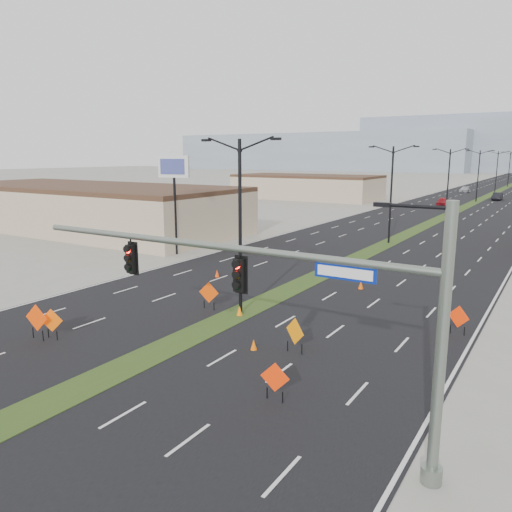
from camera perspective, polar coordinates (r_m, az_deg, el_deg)
The scene contains 28 objects.
ground at distance 21.37m, azimuth -20.61°, elevation -14.58°, with size 600.00×600.00×0.00m, color gray.
road_surface at distance 112.76m, azimuth 24.14°, elevation 5.84°, with size 25.00×400.00×0.02m, color black.
median_strip at distance 112.76m, azimuth 24.14°, elevation 5.84°, with size 2.00×400.00×0.04m, color #304217.
building_sw_near at distance 65.71m, azimuth -18.70°, elevation 5.09°, with size 40.00×16.00×5.00m, color tan.
building_sw_far at distance 107.67m, azimuth 5.81°, elevation 7.75°, with size 30.00×14.00×4.50m, color tan.
mesa_west at distance 321.35m, azimuth 7.29°, elevation 11.72°, with size 180.00×50.00×22.00m, color gray.
mesa_backdrop at distance 334.50m, azimuth 24.79°, elevation 11.62°, with size 140.00×50.00×32.00m, color gray.
signal_mast at distance 15.69m, azimuth 3.77°, elevation -4.57°, with size 16.30×0.60×8.00m.
streetlight_0 at distance 28.32m, azimuth -1.83°, elevation 3.96°, with size 5.15×0.24×10.02m.
streetlight_1 at distance 53.76m, azimuth 15.19°, elevation 7.13°, with size 5.15×0.24×10.02m.
streetlight_2 at distance 80.91m, azimuth 21.12°, elevation 8.09°, with size 5.15×0.24×10.02m.
streetlight_3 at distance 108.50m, azimuth 24.06°, elevation 8.54°, with size 5.15×0.24×10.02m.
streetlight_4 at distance 136.25m, azimuth 25.81°, elevation 8.79°, with size 5.15×0.24×10.02m.
streetlight_5 at distance 164.09m, azimuth 26.97°, elevation 8.95°, with size 5.15×0.24×10.02m.
car_left at distance 97.12m, azimuth 20.57°, elevation 5.82°, with size 1.86×4.63×1.58m, color maroon.
car_mid at distance 114.42m, azimuth 25.86°, elevation 6.15°, with size 1.63×4.67×1.54m, color black.
car_far at distance 135.37m, azimuth 22.74°, elevation 7.02°, with size 1.95×4.79×1.39m, color #A6AAB0.
construction_sign_0 at distance 27.36m, azimuth -23.78°, elevation -6.61°, with size 1.37×0.27×1.84m.
construction_sign_1 at distance 27.21m, azimuth -22.33°, elevation -6.94°, with size 1.10×0.53×1.58m.
construction_sign_2 at distance 30.02m, azimuth -5.41°, elevation -4.28°, with size 1.25×0.30×1.69m.
construction_sign_3 at distance 19.23m, azimuth 2.17°, elevation -13.84°, with size 1.14×0.25×1.54m.
construction_sign_4 at distance 23.54m, azimuth 4.47°, elevation -8.73°, with size 1.18×0.57×1.71m.
construction_sign_5 at distance 27.83m, azimuth 22.13°, elevation -6.56°, with size 1.11×0.44×1.55m.
cone_0 at distance 28.91m, azimuth -1.90°, elevation -6.29°, with size 0.37×0.37×0.61m, color orange.
cone_1 at distance 24.07m, azimuth -0.27°, elevation -10.11°, with size 0.32×0.32×0.53m, color #F66405.
cone_2 at distance 35.30m, azimuth 11.89°, elevation -3.25°, with size 0.36×0.36×0.60m, color #EE5205.
cone_3 at distance 38.00m, azimuth -4.48°, elevation -2.01°, with size 0.34×0.34×0.57m, color #FD3F05.
pole_sign_west at distance 46.48m, azimuth -9.36°, elevation 9.18°, with size 2.94×1.15×9.08m.
Camera 1 is at (15.68, -11.29, 9.12)m, focal length 35.00 mm.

